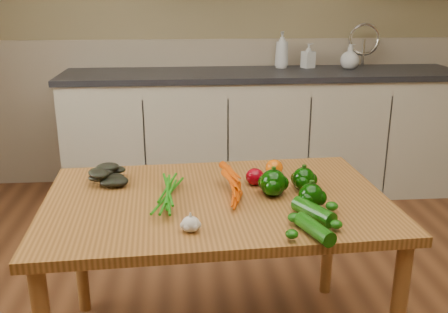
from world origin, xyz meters
TOP-DOWN VIEW (x-y plane):
  - room at (0.00, 0.17)m, footprint 4.04×5.04m
  - counter_run at (0.21, 2.19)m, footprint 2.84×0.64m
  - table at (-0.26, 0.41)m, footprint 1.32×0.89m
  - soap_bottle_a at (0.36, 2.34)m, footprint 0.13×0.13m
  - soap_bottle_b at (0.55, 2.33)m, footprint 0.11×0.11m
  - soap_bottle_c at (0.85, 2.25)m, footprint 0.14×0.14m
  - carrot_bunch at (-0.28, 0.41)m, footprint 0.25×0.19m
  - leafy_greens at (-0.68, 0.61)m, footprint 0.18×0.17m
  - garlic_bulb at (-0.36, 0.13)m, footprint 0.06×0.06m
  - pepper_a at (-0.04, 0.41)m, footprint 0.10×0.10m
  - pepper_b at (0.09, 0.45)m, footprint 0.09×0.09m
  - pepper_c at (0.07, 0.28)m, footprint 0.09×0.09m
  - tomato_a at (-0.10, 0.52)m, footprint 0.07×0.07m
  - tomato_b at (0.00, 0.63)m, footprint 0.07×0.07m
  - tomato_c at (0.11, 0.52)m, footprint 0.07×0.07m
  - zucchini_a at (0.06, 0.19)m, footprint 0.13×0.18m
  - zucchini_b at (0.03, 0.06)m, footprint 0.10×0.17m

SIDE VIEW (x-z plane):
  - counter_run at x=0.21m, z-range -0.11..1.03m
  - table at x=-0.26m, z-range 0.27..0.96m
  - zucchini_b at x=0.03m, z-range 0.69..0.74m
  - garlic_bulb at x=-0.36m, z-range 0.69..0.74m
  - zucchini_a at x=0.06m, z-range 0.69..0.74m
  - tomato_c at x=0.11m, z-range 0.69..0.75m
  - carrot_bunch at x=-0.28m, z-range 0.69..0.75m
  - tomato_b at x=0.00m, z-range 0.69..0.76m
  - tomato_a at x=-0.10m, z-range 0.69..0.76m
  - pepper_b at x=0.09m, z-range 0.69..0.78m
  - pepper_c at x=0.07m, z-range 0.69..0.78m
  - leafy_greens at x=-0.68m, z-range 0.69..0.78m
  - pepper_a at x=-0.04m, z-range 0.69..0.79m
  - soap_bottle_c at x=0.85m, z-range 0.90..1.08m
  - soap_bottle_b at x=0.55m, z-range 0.90..1.08m
  - soap_bottle_a at x=0.36m, z-range 0.90..1.16m
  - room at x=0.00m, z-range -0.07..2.57m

